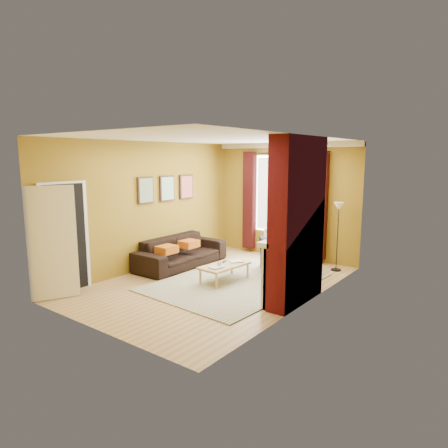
% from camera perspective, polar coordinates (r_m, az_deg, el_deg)
% --- Properties ---
extents(ground, '(5.50, 5.50, 0.00)m').
position_cam_1_polar(ground, '(7.98, -1.09, -8.41)').
color(ground, olive).
rests_on(ground, ground).
extents(room_walls, '(3.82, 5.54, 2.83)m').
position_cam_1_polar(room_walls, '(7.52, 3.99, 1.31)').
color(room_walls, olive).
rests_on(room_walls, ground).
extents(striped_rug, '(2.63, 3.51, 0.02)m').
position_cam_1_polar(striped_rug, '(8.01, 1.80, -8.27)').
color(striped_rug, '#356091').
rests_on(striped_rug, ground).
extents(sofa, '(0.92, 2.30, 0.67)m').
position_cam_1_polar(sofa, '(9.16, -6.14, -3.94)').
color(sofa, black).
rests_on(sofa, ground).
extents(armchair, '(1.45, 1.44, 0.71)m').
position_cam_1_polar(armchair, '(8.73, 9.06, -4.53)').
color(armchair, black).
rests_on(armchair, ground).
extents(coffee_table, '(0.60, 1.09, 0.35)m').
position_cam_1_polar(coffee_table, '(7.97, 0.09, -6.06)').
color(coffee_table, tan).
rests_on(coffee_table, ground).
extents(wicker_stool, '(0.38, 0.38, 0.42)m').
position_cam_1_polar(wicker_stool, '(9.22, 9.65, -4.72)').
color(wicker_stool, '#9C6F43').
rests_on(wicker_stool, ground).
extents(floor_lamp, '(0.26, 0.26, 1.51)m').
position_cam_1_polar(floor_lamp, '(8.92, 16.03, 0.98)').
color(floor_lamp, black).
rests_on(floor_lamp, ground).
extents(book_a, '(0.24, 0.30, 0.03)m').
position_cam_1_polar(book_a, '(7.81, -1.54, -6.02)').
color(book_a, '#999999').
rests_on(book_a, coffee_table).
extents(book_b, '(0.32, 0.34, 0.02)m').
position_cam_1_polar(book_b, '(8.26, 1.58, -5.17)').
color(book_b, '#999999').
rests_on(book_b, coffee_table).
extents(mug, '(0.13, 0.13, 0.10)m').
position_cam_1_polar(mug, '(7.80, -0.66, -5.77)').
color(mug, '#999999').
rests_on(mug, coffee_table).
extents(tv_remote, '(0.09, 0.16, 0.02)m').
position_cam_1_polar(tv_remote, '(8.14, 0.04, -5.38)').
color(tv_remote, '#242426').
rests_on(tv_remote, coffee_table).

